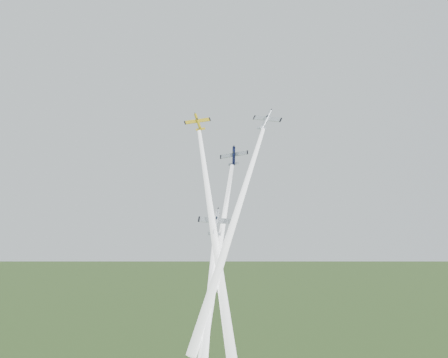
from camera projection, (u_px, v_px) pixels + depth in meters
plane_yellow at (198, 122)px, 148.32m from camera, size 9.26×6.85×7.74m
smoke_trail_yellow at (214, 233)px, 128.40m from camera, size 16.26×33.70×53.27m
plane_navy at (234, 156)px, 146.60m from camera, size 8.24×5.83×7.99m
smoke_trail_navy at (212, 297)px, 123.41m from camera, size 5.74×41.94×62.69m
plane_silver_right at (266, 120)px, 144.74m from camera, size 10.37×7.58×8.70m
smoke_trail_silver_right at (232, 229)px, 127.51m from camera, size 14.64×32.88×51.24m
plane_silver_low at (216, 222)px, 130.38m from camera, size 9.11×6.22×8.60m
smoke_trail_silver_low at (205, 343)px, 113.28m from camera, size 3.44×29.88×44.13m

